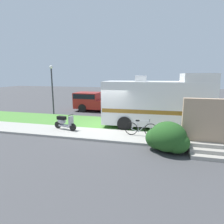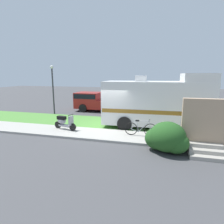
% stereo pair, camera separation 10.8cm
% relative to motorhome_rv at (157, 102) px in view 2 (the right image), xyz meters
% --- Properties ---
extents(ground_plane, '(80.00, 80.00, 0.00)m').
position_rel_motorhome_rv_xyz_m(ground_plane, '(-2.97, -1.35, -1.67)').
color(ground_plane, '#424244').
extents(sidewalk, '(24.00, 2.00, 0.12)m').
position_rel_motorhome_rv_xyz_m(sidewalk, '(-2.97, -2.55, -1.61)').
color(sidewalk, '#9E9B93').
rests_on(sidewalk, ground).
extents(grass_strip, '(24.00, 3.40, 0.08)m').
position_rel_motorhome_rv_xyz_m(grass_strip, '(-2.97, 0.15, -1.63)').
color(grass_strip, '#4C8438').
rests_on(grass_strip, ground).
extents(motorhome_rv, '(6.69, 2.83, 3.50)m').
position_rel_motorhome_rv_xyz_m(motorhome_rv, '(0.00, 0.00, 0.00)').
color(motorhome_rv, silver).
rests_on(motorhome_rv, ground).
extents(scooter, '(1.58, 0.61, 0.97)m').
position_rel_motorhome_rv_xyz_m(scooter, '(-5.45, -2.27, -1.09)').
color(scooter, black).
rests_on(scooter, ground).
extents(bicycle, '(1.78, 0.52, 0.91)m').
position_rel_motorhome_rv_xyz_m(bicycle, '(-0.79, -2.34, -1.16)').
color(bicycle, black).
rests_on(bicycle, ground).
extents(pickup_truck_near, '(5.06, 2.20, 1.75)m').
position_rel_motorhome_rv_xyz_m(pickup_truck_near, '(-5.68, 4.56, -0.73)').
color(pickup_truck_near, maroon).
rests_on(pickup_truck_near, ground).
extents(porch_steps, '(2.00, 1.26, 2.40)m').
position_rel_motorhome_rv_xyz_m(porch_steps, '(2.17, -3.64, -0.70)').
color(porch_steps, '#9E998E').
rests_on(porch_steps, ground).
extents(bush_by_porch, '(1.92, 1.44, 1.36)m').
position_rel_motorhome_rv_xyz_m(bush_by_porch, '(0.54, -4.03, -1.03)').
color(bush_by_porch, '#23511E').
rests_on(bush_by_porch, ground).
extents(bottle_green, '(0.08, 0.08, 0.27)m').
position_rel_motorhome_rv_xyz_m(bottle_green, '(1.91, -2.19, -1.43)').
color(bottle_green, '#19722D').
rests_on(bottle_green, ground).
extents(bottle_spare, '(0.07, 0.07, 0.23)m').
position_rel_motorhome_rv_xyz_m(bottle_spare, '(2.53, -2.71, -1.45)').
color(bottle_spare, brown).
rests_on(bottle_spare, ground).
extents(street_lamp_post, '(0.28, 0.28, 4.19)m').
position_rel_motorhome_rv_xyz_m(street_lamp_post, '(-8.89, 2.25, 0.88)').
color(street_lamp_post, '#333338').
rests_on(street_lamp_post, ground).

